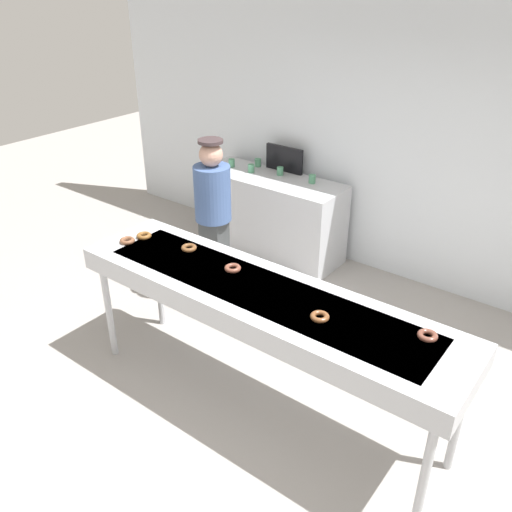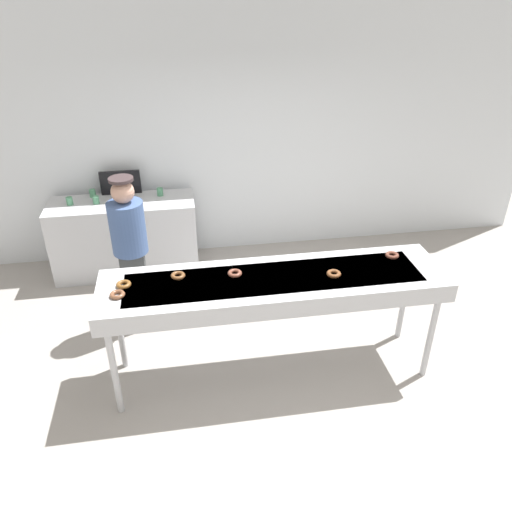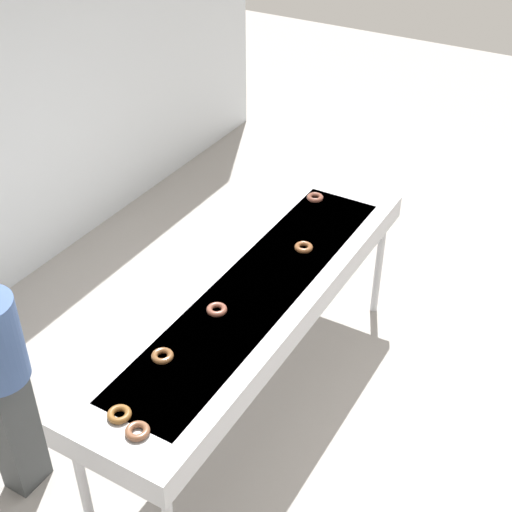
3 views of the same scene
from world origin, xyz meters
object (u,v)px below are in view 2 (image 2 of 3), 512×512
Objects in this scene: chocolate_donut_0 at (235,273)px; menu_display at (121,182)px; chocolate_donut_3 at (392,255)px; chocolate_donut_1 at (334,274)px; chocolate_donut_4 at (124,284)px; paper_cup_1 at (124,194)px; chocolate_donut_2 at (117,295)px; fryer_conveyor at (274,286)px; paper_cup_2 at (93,193)px; paper_cup_4 at (70,201)px; paper_cup_0 at (160,192)px; worker_baker at (130,246)px; prep_counter at (126,237)px; paper_cup_3 at (96,200)px; chocolate_donut_5 at (178,276)px.

menu_display is (-1.11, 2.27, 0.02)m from chocolate_donut_0.
chocolate_donut_3 is 0.26× the size of menu_display.
chocolate_donut_4 is (-1.76, 0.12, 0.00)m from chocolate_donut_1.
chocolate_donut_2 is at bearing -87.36° from paper_cup_1.
chocolate_donut_0 is (-0.33, 0.09, 0.10)m from fryer_conveyor.
chocolate_donut_3 reaches higher than paper_cup_2.
chocolate_donut_1 is 1.32× the size of paper_cup_4.
paper_cup_4 is at bearing 129.83° from chocolate_donut_0.
paper_cup_2 is at bearing 143.58° from chocolate_donut_3.
chocolate_donut_1 is at bearing -57.00° from paper_cup_0.
worker_baker is (-1.76, 0.98, -0.11)m from chocolate_donut_1.
paper_cup_4 is at bearing -156.58° from menu_display.
prep_counter is at bearing 118.93° from chocolate_donut_0.
paper_cup_3 is (-1.71, 2.10, 0.02)m from fryer_conveyor.
menu_display reaches higher than paper_cup_3.
paper_cup_3 is (-0.32, -0.12, 0.00)m from paper_cup_1.
chocolate_donut_4 is at bearing -177.48° from chocolate_donut_3.
chocolate_donut_0 reaches higher than paper_cup_3.
chocolate_donut_4 is at bearing -178.42° from chocolate_donut_0.
paper_cup_2 is at bearing 127.53° from fryer_conveyor.
chocolate_donut_2 is 1.32× the size of paper_cup_4.
menu_display reaches higher than chocolate_donut_5.
chocolate_donut_3 is 1.93m from chocolate_donut_5.
chocolate_donut_2 is at bearing -71.77° from paper_cup_4.
fryer_conveyor is 1.14m from chocolate_donut_3.
menu_display is at bearing 163.70° from paper_cup_0.
paper_cup_2 is at bearing -84.60° from worker_baker.
chocolate_donut_0 is 1.00× the size of chocolate_donut_5.
fryer_conveyor reaches higher than paper_cup_4.
chocolate_donut_3 is (1.12, 0.17, 0.10)m from fryer_conveyor.
chocolate_donut_2 is 1.32× the size of paper_cup_2.
chocolate_donut_2 is at bearing -97.83° from paper_cup_0.
chocolate_donut_0 is 1.00× the size of chocolate_donut_4.
chocolate_donut_1 is 1.80m from chocolate_donut_2.
fryer_conveyor is 0.82m from chocolate_donut_5.
fryer_conveyor is 6.17× the size of menu_display.
menu_display is (-0.15, 2.44, 0.02)m from chocolate_donut_2.
menu_display is at bearing 128.83° from chocolate_donut_1.
paper_cup_1 is (-0.42, -0.00, 0.00)m from paper_cup_0.
chocolate_donut_1 is at bearing -40.70° from paper_cup_4.
chocolate_donut_3 is 3.37m from menu_display.
chocolate_donut_0 is at bearing 9.95° from chocolate_donut_2.
chocolate_donut_5 is at bearing -85.42° from paper_cup_0.
chocolate_donut_0 is at bearing -63.92° from menu_display.
chocolate_donut_5 is 2.17m from paper_cup_3.
worker_baker is 17.82× the size of paper_cup_1.
paper_cup_1 is at bearing -179.75° from paper_cup_0.
paper_cup_1 and paper_cup_2 have the same top height.
prep_counter is 18.44× the size of paper_cup_2.
chocolate_donut_1 is 2.97m from paper_cup_1.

